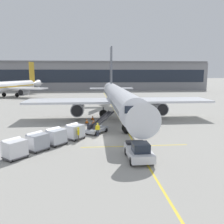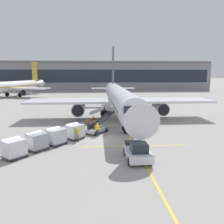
% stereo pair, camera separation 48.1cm
% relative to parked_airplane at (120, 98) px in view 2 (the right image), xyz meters
% --- Properties ---
extents(ground_plane, '(600.00, 600.00, 0.00)m').
position_rel_parked_airplane_xyz_m(ground_plane, '(-3.43, -13.54, -3.63)').
color(ground_plane, '#9E9B93').
extents(parked_airplane, '(32.10, 41.53, 14.12)m').
position_rel_parked_airplane_xyz_m(parked_airplane, '(0.00, 0.00, 0.00)').
color(parked_airplane, silver).
rests_on(parked_airplane, ground).
extents(belt_loader, '(4.30, 5.11, 2.58)m').
position_rel_parked_airplane_xyz_m(belt_loader, '(-3.97, -9.83, -2.82)').
color(belt_loader, '#A3A8B2').
rests_on(belt_loader, ground).
extents(baggage_cart_lead, '(2.52, 2.58, 1.91)m').
position_rel_parked_airplane_xyz_m(baggage_cart_lead, '(-6.83, -12.69, -2.63)').
color(baggage_cart_lead, '#515156').
rests_on(baggage_cart_lead, ground).
extents(baggage_cart_second, '(2.52, 2.58, 1.91)m').
position_rel_parked_airplane_xyz_m(baggage_cart_second, '(-8.77, -14.84, -2.63)').
color(baggage_cart_second, '#515156').
rests_on(baggage_cart_second, ground).
extents(baggage_cart_third, '(2.52, 2.58, 1.91)m').
position_rel_parked_airplane_xyz_m(baggage_cart_third, '(-10.44, -16.67, -2.63)').
color(baggage_cart_third, '#515156').
rests_on(baggage_cart_third, ground).
extents(baggage_cart_fourth, '(2.52, 2.58, 1.91)m').
position_rel_parked_airplane_xyz_m(baggage_cart_fourth, '(-12.07, -18.86, -2.63)').
color(baggage_cart_fourth, '#515156').
rests_on(baggage_cart_fourth, ground).
extents(pushback_tug, '(2.21, 4.45, 1.83)m').
position_rel_parked_airplane_xyz_m(pushback_tug, '(-0.38, -20.18, -2.80)').
color(pushback_tug, silver).
rests_on(pushback_tug, ground).
extents(ground_crew_by_loader, '(0.57, 0.30, 1.74)m').
position_rel_parked_airplane_xyz_m(ground_crew_by_loader, '(-4.02, -11.60, -2.63)').
color(ground_crew_by_loader, '#333847').
rests_on(ground_crew_by_loader, ground).
extents(ground_crew_by_carts, '(0.27, 0.57, 1.74)m').
position_rel_parked_airplane_xyz_m(ground_crew_by_carts, '(-6.33, -13.79, -2.63)').
color(ground_crew_by_carts, '#514C42').
rests_on(ground_crew_by_carts, ground).
extents(safety_cone_engine_keepout, '(0.65, 0.65, 0.74)m').
position_rel_parked_airplane_xyz_m(safety_cone_engine_keepout, '(-4.46, -4.07, -3.27)').
color(safety_cone_engine_keepout, black).
rests_on(safety_cone_engine_keepout, ground).
extents(safety_cone_wingtip, '(0.66, 0.66, 0.75)m').
position_rel_parked_airplane_xyz_m(safety_cone_wingtip, '(-5.56, -3.57, -3.26)').
color(safety_cone_wingtip, black).
rests_on(safety_cone_wingtip, ground).
extents(safety_cone_nose_mark, '(0.63, 0.63, 0.71)m').
position_rel_parked_airplane_xyz_m(safety_cone_nose_mark, '(-4.62, -0.72, -3.28)').
color(safety_cone_nose_mark, black).
rests_on(safety_cone_nose_mark, ground).
extents(apron_guidance_line_lead_in, '(0.20, 110.00, 0.01)m').
position_rel_parked_airplane_xyz_m(apron_guidance_line_lead_in, '(0.15, -0.77, -3.62)').
color(apron_guidance_line_lead_in, yellow).
rests_on(apron_guidance_line_lead_in, ground).
extents(apron_guidance_line_stop_bar, '(12.00, 0.20, 0.01)m').
position_rel_parked_airplane_xyz_m(apron_guidance_line_stop_bar, '(-0.00, -16.05, -3.62)').
color(apron_guidance_line_stop_bar, yellow).
rests_on(apron_guidance_line_stop_bar, ground).
extents(terminal_building, '(119.66, 18.86, 13.05)m').
position_rel_parked_airplane_xyz_m(terminal_building, '(-11.64, 72.91, 2.85)').
color(terminal_building, gray).
rests_on(terminal_building, ground).
extents(distant_airplane, '(26.32, 33.87, 12.01)m').
position_rel_parked_airplane_xyz_m(distant_airplane, '(-32.03, 39.52, -0.20)').
color(distant_airplane, white).
rests_on(distant_airplane, ground).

